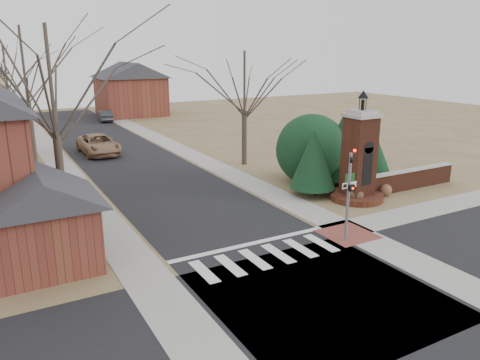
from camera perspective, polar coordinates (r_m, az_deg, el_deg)
ground at (r=20.07m, az=4.49°, el=-10.13°), size 120.00×120.00×0.00m
main_street at (r=39.32m, az=-13.45°, el=2.47°), size 8.00×70.00×0.01m
cross_street at (r=17.94m, az=9.92°, el=-13.66°), size 120.00×8.00×0.01m
crosswalk_zone at (r=20.67m, az=3.26°, el=-9.28°), size 8.00×2.20×0.02m
stop_bar at (r=21.84m, az=1.14°, el=-7.83°), size 8.00×0.35×0.02m
sidewalk_right_main at (r=40.97m, az=-6.44°, el=3.33°), size 2.00×60.00×0.02m
sidewalk_left at (r=38.32m, az=-20.93°, el=1.51°), size 2.00×60.00×0.02m
curb_apron at (r=23.53m, az=13.00°, el=-6.47°), size 2.40×2.40×0.02m
traffic_signal_pole at (r=22.07m, az=13.17°, el=-0.88°), size 0.28×0.41×4.50m
sign_post at (r=24.09m, az=13.13°, el=-1.06°), size 0.90×0.07×2.75m
brick_gate_monument at (r=28.41m, az=14.25°, el=1.86°), size 3.20×3.20×6.47m
brick_garden_wall at (r=31.96m, az=19.98°, el=0.13°), size 7.50×0.50×1.30m
garage_left at (r=20.59m, az=-23.15°, el=-4.00°), size 4.80×4.80×4.29m
house_distant_right at (r=65.72m, az=-13.23°, el=10.89°), size 8.80×8.80×7.30m
evergreen_near at (r=28.71m, az=8.91°, el=2.58°), size 2.80×2.80×4.10m
evergreen_mid at (r=31.62m, az=12.35°, el=4.17°), size 3.40×3.40×4.70m
evergreen_far at (r=32.40m, az=16.11°, el=2.92°), size 2.40×2.40×3.30m
evergreen_mass at (r=31.69m, az=8.74°, el=4.01°), size 4.80×4.80×4.80m
bare_tree_0 at (r=24.21m, az=-22.20°, el=12.13°), size 8.05×8.05×11.15m
bare_tree_1 at (r=37.12m, az=-24.97°, el=13.23°), size 8.40×8.40×11.64m
bare_tree_2 at (r=50.08m, az=-26.71°, el=12.15°), size 7.35×7.35×10.19m
bare_tree_3 at (r=35.69m, az=0.55°, el=12.44°), size 7.00×7.00×9.70m
pickup_truck at (r=41.95m, az=-16.88°, el=4.19°), size 2.85×6.01×1.66m
distant_car at (r=60.90m, az=-16.13°, el=7.52°), size 1.82×4.24×1.36m
dry_shrub_left at (r=28.32m, az=13.97°, el=-1.76°), size 0.90×0.90×0.90m
dry_shrub_right at (r=29.98m, az=17.34°, el=-1.20°), size 0.76×0.76×0.76m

